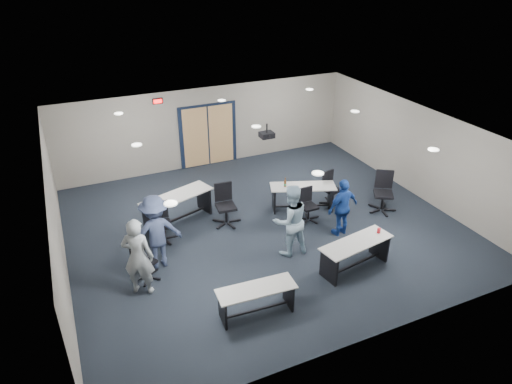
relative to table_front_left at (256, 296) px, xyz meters
name	(u,v)px	position (x,y,z in m)	size (l,w,h in m)	color
floor	(264,226)	(1.57, 2.99, -0.44)	(10.00, 10.00, 0.00)	black
back_wall	(208,127)	(1.57, 7.49, 0.91)	(10.00, 0.04, 2.70)	gray
front_wall	(372,285)	(1.57, -1.51, 0.91)	(10.00, 0.04, 2.70)	gray
left_wall	(56,223)	(-3.43, 2.99, 0.91)	(0.04, 9.00, 2.70)	gray
right_wall	(416,151)	(6.57, 2.99, 0.91)	(0.04, 9.00, 2.70)	gray
ceiling	(265,132)	(1.57, 2.99, 2.26)	(10.00, 9.00, 0.04)	white
double_door	(208,136)	(1.57, 7.45, 0.61)	(2.00, 0.07, 2.20)	black
exit_sign	(158,101)	(-0.03, 7.44, 2.01)	(0.32, 0.07, 0.18)	black
ceiling_projector	(267,135)	(1.87, 3.49, 1.96)	(0.35, 0.32, 0.37)	black
ceiling_can_lights	(260,130)	(1.57, 3.24, 2.23)	(6.24, 5.74, 0.02)	white
table_front_left	(256,296)	(0.00, 0.00, 0.00)	(1.64, 0.64, 0.65)	beige
table_front_right	(356,250)	(2.71, 0.44, 0.06)	(1.88, 0.89, 0.85)	beige
table_back_left	(177,204)	(-0.47, 4.15, 0.11)	(2.11, 1.28, 0.81)	beige
table_back_right	(302,193)	(2.95, 3.38, 0.07)	(1.93, 1.22, 1.02)	beige
chair_back_a	(162,223)	(-1.07, 3.43, 0.06)	(0.64, 0.64, 1.02)	black
chair_back_b	(226,205)	(0.69, 3.52, 0.13)	(0.72, 0.72, 1.14)	black
chair_back_c	(309,205)	(2.81, 2.76, 0.02)	(0.59, 0.59, 0.94)	black
chair_back_d	(332,189)	(3.90, 3.29, 0.05)	(0.63, 0.63, 1.00)	black
chair_loose_left	(145,261)	(-1.81, 2.06, 0.03)	(0.60, 0.60, 0.95)	black
chair_loose_right	(384,193)	(4.99, 2.36, 0.14)	(0.73, 0.73, 1.17)	black
person_gray	(138,257)	(-1.98, 1.65, 0.47)	(0.67, 0.44, 1.83)	#8E969B
person_lightblue	(290,220)	(1.63, 1.63, 0.47)	(0.89, 0.69, 1.83)	#A5C6DB
person_navy	(343,207)	(3.25, 1.83, 0.34)	(0.92, 0.38, 1.58)	#1B4098
person_back	(156,232)	(-1.41, 2.45, 0.47)	(1.18, 0.68, 1.83)	#3B476B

